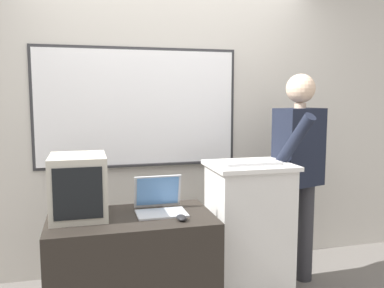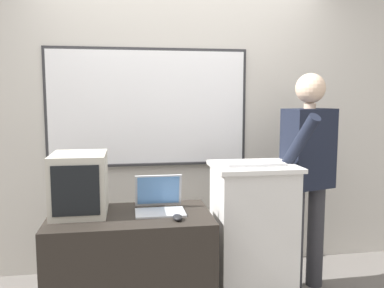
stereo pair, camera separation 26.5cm
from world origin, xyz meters
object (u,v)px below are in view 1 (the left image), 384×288
object	(u,v)px
laptop	(159,201)
computer_mouse_by_laptop	(182,218)
person_presenter	(299,165)
wireless_keyboard	(252,163)
lectern_podium	(249,233)
crt_monitor	(78,186)
side_desk	(132,275)

from	to	relation	value
laptop	computer_mouse_by_laptop	bearing A→B (deg)	-68.36
person_presenter	wireless_keyboard	xyz separation A→B (m)	(-0.50, -0.24, 0.07)
lectern_podium	computer_mouse_by_laptop	distance (m)	0.74
laptop	computer_mouse_by_laptop	world-z (taller)	laptop
computer_mouse_by_laptop	lectern_podium	bearing A→B (deg)	30.80
person_presenter	laptop	xyz separation A→B (m)	(-1.18, -0.29, -0.14)
crt_monitor	side_desk	bearing A→B (deg)	-13.54
lectern_podium	person_presenter	xyz separation A→B (m)	(0.49, 0.17, 0.46)
side_desk	wireless_keyboard	distance (m)	1.10
wireless_keyboard	computer_mouse_by_laptop	distance (m)	0.70
lectern_podium	person_presenter	size ratio (longest dim) A/B	0.62
laptop	wireless_keyboard	world-z (taller)	wireless_keyboard
lectern_podium	computer_mouse_by_laptop	bearing A→B (deg)	-149.20
lectern_podium	side_desk	bearing A→B (deg)	-168.01
wireless_keyboard	crt_monitor	world-z (taller)	crt_monitor
lectern_podium	person_presenter	distance (m)	0.69
side_desk	crt_monitor	xyz separation A→B (m)	(-0.32, 0.08, 0.58)
lectern_podium	laptop	xyz separation A→B (m)	(-0.68, -0.12, 0.32)
lectern_podium	person_presenter	world-z (taller)	person_presenter
wireless_keyboard	lectern_podium	bearing A→B (deg)	84.19
person_presenter	lectern_podium	bearing A→B (deg)	-177.70
lectern_podium	laptop	bearing A→B (deg)	-170.37
computer_mouse_by_laptop	person_presenter	bearing A→B (deg)	25.84
lectern_podium	wireless_keyboard	bearing A→B (deg)	-95.81
side_desk	computer_mouse_by_laptop	xyz separation A→B (m)	(0.29, -0.17, 0.40)
computer_mouse_by_laptop	wireless_keyboard	bearing A→B (deg)	26.30
wireless_keyboard	crt_monitor	distance (m)	1.19
laptop	computer_mouse_by_laptop	xyz separation A→B (m)	(0.09, -0.24, -0.05)
lectern_podium	crt_monitor	distance (m)	1.28
computer_mouse_by_laptop	crt_monitor	world-z (taller)	crt_monitor
side_desk	person_presenter	xyz separation A→B (m)	(1.37, 0.36, 0.59)
lectern_podium	wireless_keyboard	world-z (taller)	wireless_keyboard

